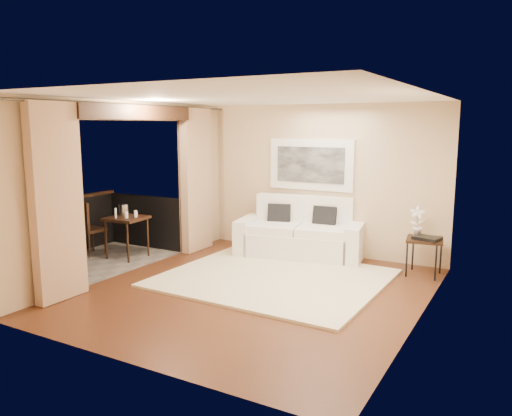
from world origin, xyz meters
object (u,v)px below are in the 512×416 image
Objects in this scene: sofa at (301,235)px; ice_bucket at (124,210)px; balcony_chair_far at (86,224)px; orchid at (417,221)px; side_table at (425,242)px; bistro_table at (127,221)px; balcony_chair_near at (71,225)px.

sofa is 11.70× the size of ice_bucket.
balcony_chair_far is 0.74m from ice_bucket.
side_table is at bearing -44.27° from orchid.
sofa reaches higher than side_table.
ice_bucket is (-4.95, -1.39, 0.31)m from side_table.
orchid is at bearing -155.30° from balcony_chair_far.
bistro_table is at bearing -33.84° from ice_bucket.
balcony_chair_far is at bearing 47.34° from balcony_chair_near.
balcony_chair_far is 0.98× the size of balcony_chair_near.
side_table is at bearing 4.70° from balcony_chair_near.
balcony_chair_near is at bearing -160.92° from side_table.
balcony_chair_near reaches higher than side_table.
bistro_table is (-2.63, -1.61, 0.28)m from sofa.
ice_bucket reaches higher than bistro_table.
balcony_chair_far reaches higher than bistro_table.
orchid is 0.64× the size of bistro_table.
balcony_chair_far is at bearing -161.58° from sofa.
bistro_table is 0.73× the size of balcony_chair_near.
orchid is at bearing 19.49° from bistro_table.
sofa is 3.09m from bistro_table.
side_table is 3.08× the size of ice_bucket.
ice_bucket is (-0.15, 0.10, 0.18)m from bistro_table.
balcony_chair_far is (-5.54, -1.74, 0.04)m from side_table.
orchid is 0.48× the size of balcony_chair_far.
bistro_table is 0.79m from balcony_chair_far.
orchid reaches higher than balcony_chair_near.
side_table is 5.15m from ice_bucket.
bistro_table is 0.98m from balcony_chair_near.
balcony_chair_near reaches higher than balcony_chair_far.
balcony_chair_near is at bearing -141.07° from ice_bucket.
sofa reaches higher than balcony_chair_near.
ice_bucket is at bearing -162.19° from orchid.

